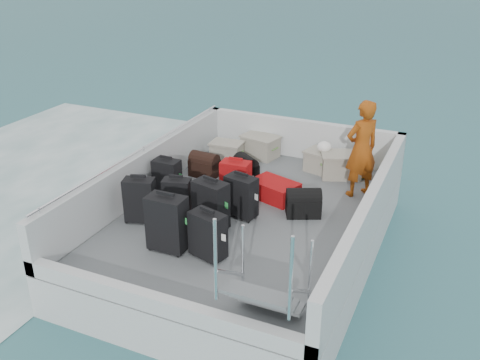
% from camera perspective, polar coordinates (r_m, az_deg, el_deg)
% --- Properties ---
extents(ground, '(160.00, 160.00, 0.00)m').
position_cam_1_polar(ground, '(8.09, 0.81, -7.50)').
color(ground, '#1A4E5D').
rests_on(ground, ground).
extents(wake_foam, '(10.00, 10.00, 0.00)m').
position_cam_1_polar(wake_foam, '(10.70, -23.50, -1.28)').
color(wake_foam, white).
rests_on(wake_foam, ground).
extents(ferry_hull, '(3.60, 5.00, 0.60)m').
position_cam_1_polar(ferry_hull, '(7.93, 0.82, -5.67)').
color(ferry_hull, silver).
rests_on(ferry_hull, ground).
extents(deck, '(3.30, 4.70, 0.02)m').
position_cam_1_polar(deck, '(7.78, 0.84, -3.69)').
color(deck, slate).
rests_on(deck, ferry_hull).
extents(deck_fittings, '(3.60, 5.00, 0.90)m').
position_cam_1_polar(deck_fittings, '(7.22, 2.37, -2.65)').
color(deck_fittings, silver).
rests_on(deck_fittings, deck).
extents(suitcase_0, '(0.47, 0.35, 0.65)m').
position_cam_1_polar(suitcase_0, '(7.56, -10.62, -2.18)').
color(suitcase_0, black).
rests_on(suitcase_0, deck).
extents(suitcase_1, '(0.43, 0.31, 0.58)m').
position_cam_1_polar(suitcase_1, '(7.62, -6.72, -1.97)').
color(suitcase_1, black).
rests_on(suitcase_1, deck).
extents(suitcase_2, '(0.41, 0.24, 0.59)m').
position_cam_1_polar(suitcase_2, '(8.28, -7.79, 0.22)').
color(suitcase_2, black).
rests_on(suitcase_2, deck).
extents(suitcase_3, '(0.50, 0.29, 0.75)m').
position_cam_1_polar(suitcase_3, '(6.81, -7.76, -4.65)').
color(suitcase_3, black).
rests_on(suitcase_3, deck).
extents(suitcase_4, '(0.52, 0.38, 0.69)m').
position_cam_1_polar(suitcase_4, '(7.28, -3.13, -2.70)').
color(suitcase_4, black).
rests_on(suitcase_4, deck).
extents(suitcase_5, '(0.45, 0.29, 0.60)m').
position_cam_1_polar(suitcase_5, '(8.10, -0.47, -0.04)').
color(suitcase_5, '#AD0D0D').
rests_on(suitcase_5, deck).
extents(suitcase_6, '(0.50, 0.38, 0.62)m').
position_cam_1_polar(suitcase_6, '(6.64, -3.45, -5.95)').
color(suitcase_6, black).
rests_on(suitcase_6, deck).
extents(suitcase_7, '(0.49, 0.34, 0.62)m').
position_cam_1_polar(suitcase_7, '(7.57, 0.12, -1.82)').
color(suitcase_7, black).
rests_on(suitcase_7, deck).
extents(suitcase_8, '(0.81, 0.66, 0.28)m').
position_cam_1_polar(suitcase_8, '(8.19, 3.69, -1.07)').
color(suitcase_8, '#AD0D0D').
rests_on(suitcase_8, deck).
extents(duffel_0, '(0.49, 0.34, 0.32)m').
position_cam_1_polar(duffel_0, '(8.96, -3.81, 1.41)').
color(duffel_0, black).
rests_on(duffel_0, deck).
extents(duffel_1, '(0.51, 0.49, 0.32)m').
position_cam_1_polar(duffel_1, '(8.81, 0.60, 1.07)').
color(duffel_1, black).
rests_on(duffel_1, deck).
extents(duffel_2, '(0.57, 0.48, 0.32)m').
position_cam_1_polar(duffel_2, '(7.73, 6.77, -2.67)').
color(duffel_2, black).
rests_on(duffel_2, deck).
extents(crate_0, '(0.54, 0.39, 0.32)m').
position_cam_1_polar(crate_0, '(9.57, -1.42, 2.99)').
color(crate_0, '#A29D8D').
rests_on(crate_0, deck).
extents(crate_1, '(0.69, 0.55, 0.37)m').
position_cam_1_polar(crate_1, '(9.74, 2.19, 3.54)').
color(crate_1, '#A29D8D').
rests_on(crate_1, deck).
extents(crate_2, '(0.64, 0.52, 0.34)m').
position_cam_1_polar(crate_2, '(9.20, 8.85, 1.85)').
color(crate_2, '#A29D8D').
rests_on(crate_2, deck).
extents(crate_3, '(0.75, 0.64, 0.38)m').
position_cam_1_polar(crate_3, '(9.06, 10.71, 1.49)').
color(crate_3, '#A29D8D').
rests_on(crate_3, deck).
extents(yellow_bag, '(0.28, 0.26, 0.22)m').
position_cam_1_polar(yellow_bag, '(9.12, 13.01, 0.89)').
color(yellow_bag, yellow).
rests_on(yellow_bag, deck).
extents(white_bag, '(0.24, 0.24, 0.18)m').
position_cam_1_polar(white_bag, '(9.10, 8.96, 3.35)').
color(white_bag, white).
rests_on(white_bag, crate_2).
extents(passenger, '(0.64, 0.66, 1.52)m').
position_cam_1_polar(passenger, '(8.26, 12.84, 3.26)').
color(passenger, '#D15B13').
rests_on(passenger, deck).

